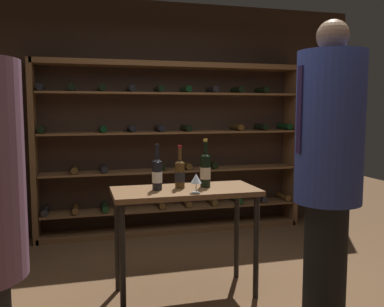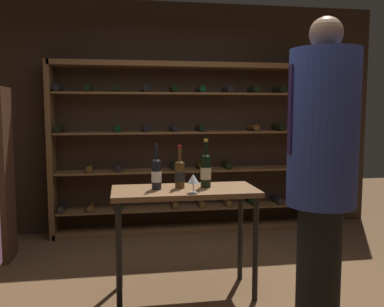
{
  "view_description": "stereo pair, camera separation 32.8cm",
  "coord_description": "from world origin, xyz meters",
  "px_view_note": "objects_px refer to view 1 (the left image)",
  "views": [
    {
      "loc": [
        -0.92,
        -2.88,
        1.48
      ],
      "look_at": [
        -0.06,
        0.27,
        1.13
      ],
      "focal_mm": 38.92,
      "sensor_mm": 36.0,
      "label": 1
    },
    {
      "loc": [
        -0.6,
        -2.95,
        1.48
      ],
      "look_at": [
        -0.06,
        0.27,
        1.13
      ],
      "focal_mm": 38.92,
      "sensor_mm": 36.0,
      "label": 2
    }
  ],
  "objects_px": {
    "wine_rack": "(172,149)",
    "wine_glass_stemmed_right": "(196,179)",
    "person_guest_blue_shirt": "(328,164)",
    "wine_bottle_red_label": "(205,170)",
    "wine_bottle_amber_reserve": "(157,174)",
    "tasting_table": "(185,203)",
    "wine_bottle_green_slim": "(180,173)"
  },
  "relations": [
    {
      "from": "wine_rack",
      "to": "wine_glass_stemmed_right",
      "type": "relative_size",
      "value": 22.18
    },
    {
      "from": "person_guest_blue_shirt",
      "to": "wine_bottle_red_label",
      "type": "xyz_separation_m",
      "value": [
        -0.56,
        0.84,
        -0.13
      ]
    },
    {
      "from": "wine_bottle_amber_reserve",
      "to": "wine_bottle_red_label",
      "type": "bearing_deg",
      "value": 3.17
    },
    {
      "from": "wine_rack",
      "to": "person_guest_blue_shirt",
      "type": "bearing_deg",
      "value": -79.75
    },
    {
      "from": "tasting_table",
      "to": "person_guest_blue_shirt",
      "type": "relative_size",
      "value": 0.56
    },
    {
      "from": "wine_rack",
      "to": "wine_bottle_green_slim",
      "type": "relative_size",
      "value": 9.38
    },
    {
      "from": "person_guest_blue_shirt",
      "to": "wine_bottle_amber_reserve",
      "type": "relative_size",
      "value": 5.7
    },
    {
      "from": "wine_rack",
      "to": "wine_bottle_amber_reserve",
      "type": "height_order",
      "value": "wine_rack"
    },
    {
      "from": "person_guest_blue_shirt",
      "to": "wine_glass_stemmed_right",
      "type": "distance_m",
      "value": 0.96
    },
    {
      "from": "wine_rack",
      "to": "wine_bottle_amber_reserve",
      "type": "bearing_deg",
      "value": -106.16
    },
    {
      "from": "wine_bottle_red_label",
      "to": "wine_rack",
      "type": "bearing_deg",
      "value": 86.55
    },
    {
      "from": "wine_bottle_green_slim",
      "to": "wine_glass_stemmed_right",
      "type": "bearing_deg",
      "value": -71.19
    },
    {
      "from": "tasting_table",
      "to": "wine_glass_stemmed_right",
      "type": "distance_m",
      "value": 0.28
    },
    {
      "from": "tasting_table",
      "to": "wine_bottle_amber_reserve",
      "type": "relative_size",
      "value": 3.18
    },
    {
      "from": "wine_bottle_amber_reserve",
      "to": "wine_glass_stemmed_right",
      "type": "relative_size",
      "value": 2.47
    },
    {
      "from": "wine_rack",
      "to": "wine_bottle_green_slim",
      "type": "bearing_deg",
      "value": -100.42
    },
    {
      "from": "wine_bottle_green_slim",
      "to": "wine_glass_stemmed_right",
      "type": "height_order",
      "value": "wine_bottle_green_slim"
    },
    {
      "from": "wine_bottle_green_slim",
      "to": "wine_rack",
      "type": "bearing_deg",
      "value": 79.58
    },
    {
      "from": "wine_rack",
      "to": "wine_bottle_amber_reserve",
      "type": "relative_size",
      "value": 8.98
    },
    {
      "from": "wine_bottle_red_label",
      "to": "wine_glass_stemmed_right",
      "type": "bearing_deg",
      "value": -123.1
    },
    {
      "from": "wine_bottle_amber_reserve",
      "to": "wine_bottle_green_slim",
      "type": "bearing_deg",
      "value": 8.21
    },
    {
      "from": "wine_glass_stemmed_right",
      "to": "wine_rack",
      "type": "bearing_deg",
      "value": 82.87
    },
    {
      "from": "wine_rack",
      "to": "person_guest_blue_shirt",
      "type": "height_order",
      "value": "person_guest_blue_shirt"
    },
    {
      "from": "person_guest_blue_shirt",
      "to": "wine_bottle_amber_reserve",
      "type": "bearing_deg",
      "value": 49.54
    },
    {
      "from": "wine_bottle_green_slim",
      "to": "wine_bottle_amber_reserve",
      "type": "height_order",
      "value": "wine_bottle_amber_reserve"
    },
    {
      "from": "tasting_table",
      "to": "wine_bottle_amber_reserve",
      "type": "xyz_separation_m",
      "value": [
        -0.22,
        0.02,
        0.24
      ]
    },
    {
      "from": "tasting_table",
      "to": "wine_bottle_green_slim",
      "type": "bearing_deg",
      "value": 128.3
    },
    {
      "from": "wine_bottle_green_slim",
      "to": "person_guest_blue_shirt",
      "type": "bearing_deg",
      "value": -47.8
    },
    {
      "from": "wine_rack",
      "to": "wine_bottle_red_label",
      "type": "bearing_deg",
      "value": -93.45
    },
    {
      "from": "wine_bottle_red_label",
      "to": "wine_bottle_green_slim",
      "type": "relative_size",
      "value": 1.13
    },
    {
      "from": "wine_bottle_green_slim",
      "to": "wine_glass_stemmed_right",
      "type": "xyz_separation_m",
      "value": [
        0.07,
        -0.21,
        -0.01
      ]
    },
    {
      "from": "wine_rack",
      "to": "person_guest_blue_shirt",
      "type": "relative_size",
      "value": 1.58
    }
  ]
}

